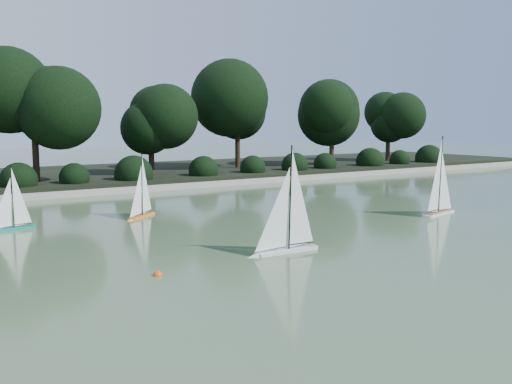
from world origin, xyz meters
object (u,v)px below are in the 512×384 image
at_px(sailboat_white_b, 441,201).
at_px(race_buoy, 158,276).
at_px(sailboat_white_a, 281,236).
at_px(sailboat_orange, 139,207).
at_px(sailboat_teal, 8,219).

xyz_separation_m(sailboat_white_b, race_buoy, (-7.66, -1.30, -0.30)).
distance_m(sailboat_white_b, race_buoy, 7.78).
bearing_deg(sailboat_white_b, race_buoy, -170.40).
bearing_deg(sailboat_white_b, sailboat_white_a, -168.05).
bearing_deg(sailboat_orange, race_buoy, -109.21).
height_order(sailboat_teal, race_buoy, sailboat_teal).
bearing_deg(race_buoy, sailboat_orange, 70.79).
distance_m(sailboat_teal, race_buoy, 4.86).
bearing_deg(sailboat_teal, race_buoy, -77.03).
bearing_deg(sailboat_teal, sailboat_orange, -0.79).
distance_m(sailboat_white_b, sailboat_teal, 9.40).
distance_m(sailboat_white_a, sailboat_teal, 5.66).
xyz_separation_m(sailboat_white_b, sailboat_teal, (-8.75, 3.43, -0.08)).
bearing_deg(sailboat_orange, sailboat_teal, 179.21).
bearing_deg(sailboat_white_b, sailboat_teal, 158.58).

